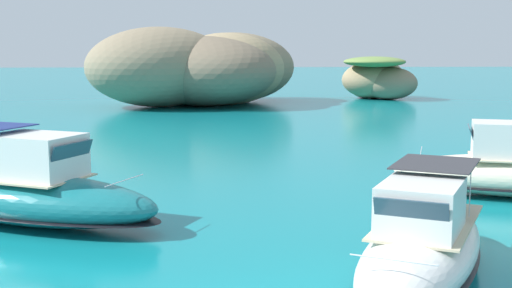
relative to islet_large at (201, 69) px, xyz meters
name	(u,v)px	position (x,y,z in m)	size (l,w,h in m)	color
islet_large	(201,69)	(0.00, 0.00, 0.00)	(28.28, 26.34, 8.50)	#756651
islet_small	(377,79)	(21.54, 6.70, -1.43)	(11.30, 11.59, 5.23)	#84755B
motorboat_teal	(26,193)	(-5.11, -51.88, -2.77)	(11.57, 7.84, 3.51)	#19727A
motorboat_white	(422,247)	(7.45, -58.77, -2.92)	(7.01, 9.92, 3.03)	white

